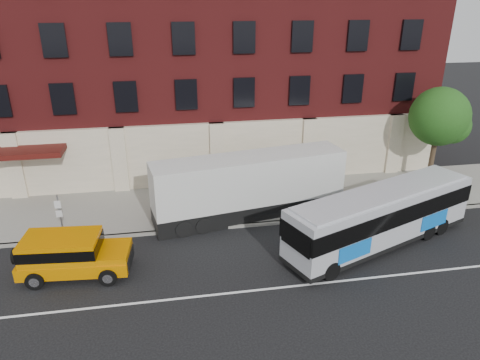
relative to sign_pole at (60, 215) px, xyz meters
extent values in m
plane|color=black|center=(8.50, -6.15, -1.45)|extent=(120.00, 120.00, 0.00)
cube|color=gray|center=(8.50, 2.85, -1.38)|extent=(60.00, 6.00, 0.15)
cube|color=gray|center=(8.50, -0.15, -1.38)|extent=(60.00, 0.25, 0.15)
cube|color=silver|center=(8.50, -5.65, -1.45)|extent=(60.00, 0.12, 0.01)
cube|color=maroon|center=(8.50, 10.85, 6.20)|extent=(30.00, 10.00, 15.00)
cube|color=beige|center=(8.50, 5.70, 0.70)|extent=(30.00, 0.35, 4.00)
cube|color=#410F0B|center=(-2.50, 4.85, 1.80)|extent=(4.20, 2.20, 0.30)
cube|color=beige|center=(-3.50, 5.60, 0.70)|extent=(0.90, 0.55, 4.00)
cube|color=beige|center=(2.50, 5.60, 0.70)|extent=(0.90, 0.55, 4.00)
cube|color=beige|center=(8.50, 5.60, 0.70)|extent=(0.90, 0.55, 4.00)
cube|color=beige|center=(14.50, 5.60, 0.70)|extent=(0.90, 0.55, 4.00)
cube|color=beige|center=(20.50, 5.60, 0.70)|extent=(0.90, 0.55, 4.00)
cube|color=black|center=(-0.25, 5.77, 4.50)|extent=(1.30, 0.20, 1.80)
cube|color=black|center=(3.25, 5.77, 4.50)|extent=(1.30, 0.20, 1.80)
cube|color=black|center=(6.75, 5.77, 4.50)|extent=(1.30, 0.20, 1.80)
cube|color=black|center=(10.25, 5.77, 4.50)|extent=(1.30, 0.20, 1.80)
cube|color=black|center=(13.75, 5.77, 4.50)|extent=(1.30, 0.20, 1.80)
cube|color=black|center=(17.25, 5.77, 4.50)|extent=(1.30, 0.20, 1.80)
cube|color=black|center=(20.75, 5.77, 4.50)|extent=(1.30, 0.20, 1.80)
cube|color=black|center=(-0.25, 5.77, 7.70)|extent=(1.30, 0.20, 1.80)
cube|color=black|center=(3.25, 5.77, 7.70)|extent=(1.30, 0.20, 1.80)
cube|color=black|center=(6.75, 5.77, 7.70)|extent=(1.30, 0.20, 1.80)
cube|color=black|center=(10.25, 5.77, 7.70)|extent=(1.30, 0.20, 1.80)
cube|color=black|center=(13.75, 5.77, 7.70)|extent=(1.30, 0.20, 1.80)
cube|color=black|center=(17.25, 5.77, 7.70)|extent=(1.30, 0.20, 1.80)
cube|color=black|center=(20.75, 5.77, 7.70)|extent=(1.30, 0.20, 1.80)
cube|color=black|center=(-2.00, 5.63, 0.30)|extent=(2.60, 0.15, 2.80)
cube|color=black|center=(4.00, 5.63, 0.30)|extent=(2.60, 0.15, 2.80)
cube|color=black|center=(10.00, 5.63, 0.30)|extent=(2.60, 0.15, 2.80)
cube|color=black|center=(16.00, 5.63, 0.30)|extent=(2.60, 0.15, 2.80)
cylinder|color=slate|center=(0.00, 0.05, -0.20)|extent=(0.07, 0.07, 2.50)
cube|color=silver|center=(0.00, -0.10, 0.60)|extent=(0.30, 0.03, 0.40)
cube|color=silver|center=(0.00, -0.10, 0.10)|extent=(0.30, 0.03, 0.35)
cylinder|color=#39271C|center=(22.00, 3.35, 0.20)|extent=(0.32, 0.32, 3.00)
sphere|color=#1D4212|center=(22.00, 3.35, 3.10)|extent=(3.60, 3.60, 3.60)
sphere|color=#1D4212|center=(22.70, 2.95, 2.60)|extent=(2.20, 2.20, 2.20)
sphere|color=#1D4212|center=(21.40, 3.75, 2.70)|extent=(2.00, 2.00, 2.00)
cube|color=#AEB0B7|center=(15.43, -3.02, 0.10)|extent=(10.57, 5.93, 2.50)
cube|color=black|center=(15.43, -3.02, -1.06)|extent=(10.63, 5.98, 0.22)
cube|color=#AEB0B7|center=(15.43, -3.02, 1.40)|extent=(9.99, 5.49, 0.11)
cube|color=black|center=(15.43, -3.02, 0.52)|extent=(10.66, 6.02, 0.88)
cube|color=blue|center=(13.24, -5.10, -0.36)|extent=(1.80, 0.75, 0.79)
cube|color=blue|center=(17.45, -1.00, -0.36)|extent=(1.80, 0.75, 0.79)
cylinder|color=black|center=(12.05, -5.43, -1.01)|extent=(0.91, 0.57, 0.88)
cylinder|color=black|center=(11.32, -3.59, -1.01)|extent=(0.91, 0.57, 0.88)
cylinder|color=black|center=(18.07, -3.03, -1.01)|extent=(0.91, 0.57, 0.88)
cylinder|color=black|center=(17.34, -1.19, -1.01)|extent=(0.91, 0.57, 0.88)
cylinder|color=black|center=(19.05, -2.64, -1.01)|extent=(0.91, 0.57, 0.88)
cylinder|color=black|center=(18.32, -0.80, -1.01)|extent=(0.91, 0.57, 0.88)
cube|color=orange|center=(1.18, -3.12, -0.82)|extent=(4.80, 2.33, 0.58)
cube|color=orange|center=(0.65, -3.08, -0.05)|extent=(3.35, 2.16, 0.97)
cube|color=black|center=(0.65, -3.08, 0.00)|extent=(3.39, 2.21, 0.48)
cube|color=orange|center=(2.77, -3.26, -0.39)|extent=(1.60, 1.96, 0.29)
cube|color=black|center=(3.51, -3.32, -0.77)|extent=(0.19, 1.55, 0.53)
cylinder|color=black|center=(-1.28, -2.91, -0.39)|extent=(0.28, 0.75, 0.74)
cylinder|color=black|center=(2.59, -4.20, -1.06)|extent=(0.79, 0.34, 0.77)
cylinder|color=silver|center=(2.59, -4.20, -1.06)|extent=(0.45, 0.33, 0.43)
cylinder|color=black|center=(2.75, -2.31, -1.06)|extent=(0.79, 0.34, 0.77)
cylinder|color=silver|center=(2.75, -2.31, -1.06)|extent=(0.45, 0.33, 0.43)
cylinder|color=black|center=(-0.40, -3.94, -1.06)|extent=(0.79, 0.34, 0.77)
cylinder|color=silver|center=(-0.40, -3.94, -1.06)|extent=(0.45, 0.33, 0.43)
cylinder|color=black|center=(-0.24, -2.05, -1.06)|extent=(0.79, 0.34, 0.77)
cylinder|color=silver|center=(-0.24, -2.05, -1.06)|extent=(0.45, 0.33, 0.43)
cube|color=black|center=(9.71, 1.04, -0.97)|extent=(10.78, 3.90, 0.97)
cube|color=silver|center=(9.71, 1.04, 0.80)|extent=(10.78, 3.94, 2.55)
cylinder|color=black|center=(5.98, -0.64, -1.01)|extent=(0.91, 0.39, 0.88)
cylinder|color=black|center=(5.63, 1.36, -1.01)|extent=(0.91, 0.39, 0.88)
cylinder|color=black|center=(7.02, -0.46, -1.01)|extent=(0.91, 0.39, 0.88)
cylinder|color=black|center=(6.67, 1.54, -1.01)|extent=(0.91, 0.39, 0.88)
cylinder|color=black|center=(12.75, 0.55, -1.01)|extent=(0.91, 0.39, 0.88)
cylinder|color=black|center=(12.40, 2.54, -1.01)|extent=(0.91, 0.39, 0.88)
cylinder|color=black|center=(13.79, 0.73, -1.01)|extent=(0.91, 0.39, 0.88)
cylinder|color=black|center=(13.44, 2.72, -1.01)|extent=(0.91, 0.39, 0.88)
camera|label=1|loc=(5.45, -20.47, 9.98)|focal=32.90mm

